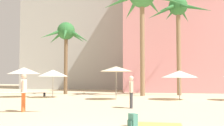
# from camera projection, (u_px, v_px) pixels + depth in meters

# --- Properties ---
(palm_tree_far_left) EXTENTS (5.89, 5.67, 9.23)m
(palm_tree_far_left) POSITION_uv_depth(u_px,v_px,m) (178.00, 14.00, 25.92)
(palm_tree_far_left) COLOR #896B4C
(palm_tree_far_left) RESTS_ON ground
(palm_tree_left) EXTENTS (5.04, 5.15, 7.19)m
(palm_tree_left) POSITION_uv_depth(u_px,v_px,m) (66.00, 35.00, 27.64)
(palm_tree_left) COLOR brown
(palm_tree_left) RESTS_ON ground
(palm_tree_center) EXTENTS (7.24, 6.75, 10.36)m
(palm_tree_center) POSITION_uv_depth(u_px,v_px,m) (142.00, 0.00, 25.00)
(palm_tree_center) COLOR #896B4C
(palm_tree_center) RESTS_ON ground
(cafe_umbrella_0) EXTENTS (2.70, 2.70, 2.46)m
(cafe_umbrella_0) POSITION_uv_depth(u_px,v_px,m) (24.00, 71.00, 22.83)
(cafe_umbrella_0) COLOR gray
(cafe_umbrella_0) RESTS_ON ground
(cafe_umbrella_1) EXTENTS (2.38, 2.38, 2.43)m
(cafe_umbrella_1) POSITION_uv_depth(u_px,v_px,m) (116.00, 69.00, 20.21)
(cafe_umbrella_1) COLOR gray
(cafe_umbrella_1) RESTS_ON ground
(cafe_umbrella_3) EXTENTS (2.65, 2.65, 2.11)m
(cafe_umbrella_3) POSITION_uv_depth(u_px,v_px,m) (179.00, 74.00, 20.10)
(cafe_umbrella_3) COLOR gray
(cafe_umbrella_3) RESTS_ON ground
(cafe_umbrella_4) EXTENTS (2.46, 2.46, 2.25)m
(cafe_umbrella_4) POSITION_uv_depth(u_px,v_px,m) (53.00, 73.00, 22.33)
(cafe_umbrella_4) COLOR gray
(cafe_umbrella_4) RESTS_ON ground
(beach_towel) EXTENTS (1.77, 0.93, 0.01)m
(beach_towel) POSITION_uv_depth(u_px,v_px,m) (155.00, 125.00, 9.20)
(beach_towel) COLOR #F4CC4C
(beach_towel) RESTS_ON ground
(backpack) EXTENTS (0.35, 0.35, 0.42)m
(backpack) POSITION_uv_depth(u_px,v_px,m) (133.00, 120.00, 8.81)
(backpack) COLOR #427F6F
(backpack) RESTS_ON ground
(person_near_left) EXTENTS (2.69, 1.17, 1.76)m
(person_near_left) POSITION_uv_depth(u_px,v_px,m) (22.00, 91.00, 12.75)
(person_near_left) COLOR orange
(person_near_left) RESTS_ON ground
(person_mid_center) EXTENTS (0.28, 0.61, 1.68)m
(person_mid_center) POSITION_uv_depth(u_px,v_px,m) (131.00, 90.00, 14.35)
(person_mid_center) COLOR #3D3D42
(person_mid_center) RESTS_ON ground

